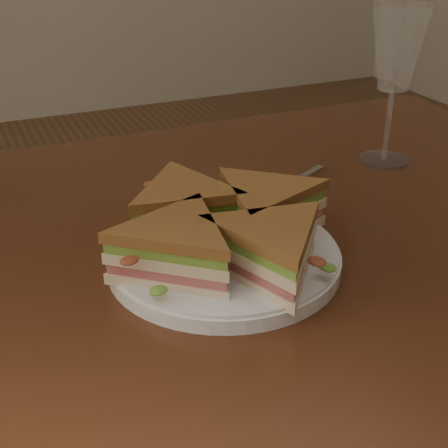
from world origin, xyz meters
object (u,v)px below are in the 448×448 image
at_px(sandwich_wedges, 224,228).
at_px(spoon, 267,196).
at_px(table, 225,304).
at_px(plate, 224,258).
at_px(wine_glass, 397,52).
at_px(knife, 232,204).

relative_size(sandwich_wedges, spoon, 1.85).
xyz_separation_m(table, plate, (-0.03, -0.06, 0.11)).
height_order(spoon, wine_glass, wine_glass).
height_order(plate, wine_glass, wine_glass).
xyz_separation_m(table, knife, (0.04, 0.07, 0.10)).
xyz_separation_m(sandwich_wedges, spoon, (0.12, 0.13, -0.04)).
distance_m(table, wine_glass, 0.43).
xyz_separation_m(table, sandwich_wedges, (-0.03, -0.06, 0.14)).
bearing_deg(knife, spoon, -24.32).
xyz_separation_m(table, wine_glass, (0.32, 0.12, 0.26)).
height_order(table, plate, plate).
bearing_deg(plate, table, 65.23).
relative_size(spoon, wine_glass, 0.74).
xyz_separation_m(spoon, knife, (-0.05, -0.00, -0.00)).
relative_size(plate, wine_glass, 1.10).
bearing_deg(knife, table, -145.15).
relative_size(plate, sandwich_wedges, 0.81).
distance_m(sandwich_wedges, wine_glass, 0.41).
bearing_deg(wine_glass, knife, -170.34).
xyz_separation_m(plate, wine_glass, (0.35, 0.18, 0.16)).
xyz_separation_m(plate, knife, (0.07, 0.13, -0.01)).
bearing_deg(spoon, wine_glass, -14.60).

